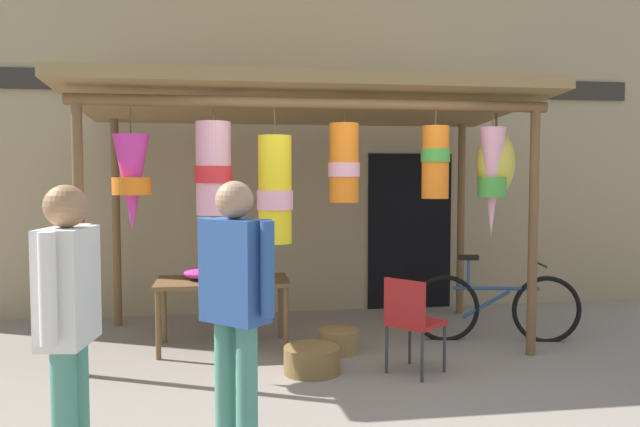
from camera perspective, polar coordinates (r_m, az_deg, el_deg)
name	(u,v)px	position (r m, az deg, el deg)	size (l,w,h in m)	color
ground_plane	(337,360)	(5.95, 1.58, -13.30)	(30.00, 30.00, 0.00)	gray
shop_facade	(306,130)	(7.96, -1.29, 7.63)	(9.58, 0.29, 4.59)	#9E8966
market_stall_canopy	(310,125)	(6.25, -0.90, 8.08)	(4.62, 2.33, 2.62)	brown
display_table	(223,287)	(6.28, -8.90, -6.65)	(1.30, 0.69, 0.69)	brown
flower_heap_on_table	(218,272)	(6.27, -9.32, -5.36)	(0.65, 0.45, 0.13)	#D13399
folding_chair	(411,317)	(5.47, 8.34, -9.39)	(0.56, 0.56, 0.84)	#AD1E1E
wicker_basket_by_table	(338,341)	(6.17, 1.68, -11.60)	(0.40, 0.40, 0.22)	olive
wicker_basket_spare	(312,360)	(5.56, -0.76, -13.26)	(0.49, 0.49, 0.23)	brown
parked_bicycle	(495,308)	(6.79, 15.76, -8.30)	(1.72, 0.52, 0.92)	black
vendor_in_orange	(68,313)	(3.60, -22.06, -8.48)	(0.27, 0.59, 1.67)	#4C8E7A
customer_foreground	(235,295)	(3.83, -7.78, -7.39)	(0.45, 0.44, 1.69)	#4C8E7A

